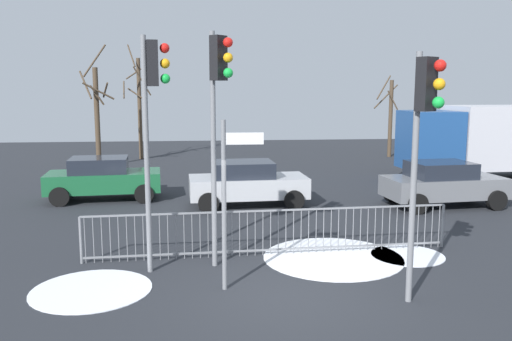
{
  "coord_description": "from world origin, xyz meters",
  "views": [
    {
      "loc": [
        -1.5,
        -9.4,
        3.81
      ],
      "look_at": [
        -0.28,
        3.06,
        1.88
      ],
      "focal_mm": 37.48,
      "sensor_mm": 36.0,
      "label": 1
    }
  ],
  "objects_px": {
    "delivery_truck": "(488,138)",
    "direction_sign_post": "(227,196)",
    "car_grey_mid": "(443,183)",
    "bare_tree_left": "(97,112)",
    "car_green_near": "(103,178)",
    "bare_tree_centre": "(139,104)",
    "traffic_light_rear_left": "(423,122)",
    "bare_tree_right": "(390,116)",
    "traffic_light_foreground_left": "(152,102)",
    "car_silver_trailing": "(247,183)",
    "traffic_light_mid_left": "(218,97)"
  },
  "relations": [
    {
      "from": "delivery_truck",
      "to": "bare_tree_centre",
      "type": "height_order",
      "value": "bare_tree_centre"
    },
    {
      "from": "car_grey_mid",
      "to": "traffic_light_rear_left",
      "type": "bearing_deg",
      "value": -122.98
    },
    {
      "from": "traffic_light_foreground_left",
      "to": "car_grey_mid",
      "type": "xyz_separation_m",
      "value": [
        8.72,
        5.42,
        -2.78
      ]
    },
    {
      "from": "car_green_near",
      "to": "bare_tree_centre",
      "type": "relative_size",
      "value": 0.64
    },
    {
      "from": "traffic_light_rear_left",
      "to": "bare_tree_centre",
      "type": "distance_m",
      "value": 21.86
    },
    {
      "from": "direction_sign_post",
      "to": "car_green_near",
      "type": "xyz_separation_m",
      "value": [
        -3.9,
        8.75,
        -1.05
      ]
    },
    {
      "from": "car_grey_mid",
      "to": "bare_tree_left",
      "type": "bearing_deg",
      "value": 136.29
    },
    {
      "from": "traffic_light_rear_left",
      "to": "car_green_near",
      "type": "bearing_deg",
      "value": -84.74
    },
    {
      "from": "car_green_near",
      "to": "traffic_light_mid_left",
      "type": "bearing_deg",
      "value": -68.12
    },
    {
      "from": "traffic_light_rear_left",
      "to": "car_grey_mid",
      "type": "relative_size",
      "value": 1.12
    },
    {
      "from": "traffic_light_rear_left",
      "to": "bare_tree_right",
      "type": "bearing_deg",
      "value": -139.22
    },
    {
      "from": "bare_tree_centre",
      "to": "car_grey_mid",
      "type": "bearing_deg",
      "value": -49.39
    },
    {
      "from": "traffic_light_foreground_left",
      "to": "bare_tree_centre",
      "type": "height_order",
      "value": "bare_tree_centre"
    },
    {
      "from": "bare_tree_right",
      "to": "traffic_light_rear_left",
      "type": "bearing_deg",
      "value": -108.14
    },
    {
      "from": "bare_tree_left",
      "to": "bare_tree_centre",
      "type": "height_order",
      "value": "bare_tree_centre"
    },
    {
      "from": "car_grey_mid",
      "to": "car_green_near",
      "type": "bearing_deg",
      "value": 163.63
    },
    {
      "from": "traffic_light_mid_left",
      "to": "traffic_light_rear_left",
      "type": "bearing_deg",
      "value": 97.12
    },
    {
      "from": "traffic_light_foreground_left",
      "to": "bare_tree_centre",
      "type": "bearing_deg",
      "value": 179.31
    },
    {
      "from": "car_grey_mid",
      "to": "car_silver_trailing",
      "type": "xyz_separation_m",
      "value": [
        -6.32,
        0.71,
        0.0
      ]
    },
    {
      "from": "car_grey_mid",
      "to": "bare_tree_centre",
      "type": "relative_size",
      "value": 0.64
    },
    {
      "from": "direction_sign_post",
      "to": "car_grey_mid",
      "type": "height_order",
      "value": "direction_sign_post"
    },
    {
      "from": "traffic_light_rear_left",
      "to": "delivery_truck",
      "type": "bearing_deg",
      "value": -154.17
    },
    {
      "from": "traffic_light_rear_left",
      "to": "direction_sign_post",
      "type": "relative_size",
      "value": 1.36
    },
    {
      "from": "car_grey_mid",
      "to": "bare_tree_right",
      "type": "bearing_deg",
      "value": 72.7
    },
    {
      "from": "car_green_near",
      "to": "car_silver_trailing",
      "type": "distance_m",
      "value": 5.07
    },
    {
      "from": "car_silver_trailing",
      "to": "bare_tree_left",
      "type": "distance_m",
      "value": 11.61
    },
    {
      "from": "traffic_light_mid_left",
      "to": "bare_tree_left",
      "type": "relative_size",
      "value": 0.84
    },
    {
      "from": "traffic_light_rear_left",
      "to": "bare_tree_right",
      "type": "xyz_separation_m",
      "value": [
        6.65,
        20.29,
        -0.95
      ]
    },
    {
      "from": "traffic_light_foreground_left",
      "to": "direction_sign_post",
      "type": "xyz_separation_m",
      "value": [
        1.44,
        -1.16,
        -1.74
      ]
    },
    {
      "from": "bare_tree_centre",
      "to": "bare_tree_right",
      "type": "height_order",
      "value": "bare_tree_centre"
    },
    {
      "from": "bare_tree_right",
      "to": "car_silver_trailing",
      "type": "bearing_deg",
      "value": -126.95
    },
    {
      "from": "car_green_near",
      "to": "bare_tree_centre",
      "type": "distance_m",
      "value": 11.07
    },
    {
      "from": "direction_sign_post",
      "to": "delivery_truck",
      "type": "bearing_deg",
      "value": 45.19
    },
    {
      "from": "traffic_light_rear_left",
      "to": "car_silver_trailing",
      "type": "distance_m",
      "value": 9.01
    },
    {
      "from": "car_silver_trailing",
      "to": "car_grey_mid",
      "type": "bearing_deg",
      "value": -9.44
    },
    {
      "from": "traffic_light_rear_left",
      "to": "delivery_truck",
      "type": "height_order",
      "value": "traffic_light_rear_left"
    },
    {
      "from": "traffic_light_foreground_left",
      "to": "traffic_light_rear_left",
      "type": "bearing_deg",
      "value": 56.87
    },
    {
      "from": "car_grey_mid",
      "to": "delivery_truck",
      "type": "xyz_separation_m",
      "value": [
        4.16,
        4.86,
        0.97
      ]
    },
    {
      "from": "delivery_truck",
      "to": "bare_tree_centre",
      "type": "relative_size",
      "value": 1.17
    },
    {
      "from": "traffic_light_rear_left",
      "to": "direction_sign_post",
      "type": "height_order",
      "value": "traffic_light_rear_left"
    },
    {
      "from": "traffic_light_mid_left",
      "to": "car_green_near",
      "type": "xyz_separation_m",
      "value": [
        -3.79,
        7.44,
        -2.86
      ]
    },
    {
      "from": "delivery_truck",
      "to": "traffic_light_foreground_left",
      "type": "bearing_deg",
      "value": 35.68
    },
    {
      "from": "traffic_light_foreground_left",
      "to": "car_silver_trailing",
      "type": "distance_m",
      "value": 7.15
    },
    {
      "from": "traffic_light_foreground_left",
      "to": "bare_tree_right",
      "type": "bearing_deg",
      "value": 139.58
    },
    {
      "from": "direction_sign_post",
      "to": "bare_tree_left",
      "type": "relative_size",
      "value": 0.55
    },
    {
      "from": "traffic_light_foreground_left",
      "to": "direction_sign_post",
      "type": "distance_m",
      "value": 2.54
    },
    {
      "from": "traffic_light_mid_left",
      "to": "car_silver_trailing",
      "type": "height_order",
      "value": "traffic_light_mid_left"
    },
    {
      "from": "delivery_truck",
      "to": "direction_sign_post",
      "type": "bearing_deg",
      "value": 42.1
    },
    {
      "from": "traffic_light_mid_left",
      "to": "traffic_light_foreground_left",
      "type": "relative_size",
      "value": 1.02
    },
    {
      "from": "car_silver_trailing",
      "to": "bare_tree_centre",
      "type": "distance_m",
      "value": 13.4
    }
  ]
}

